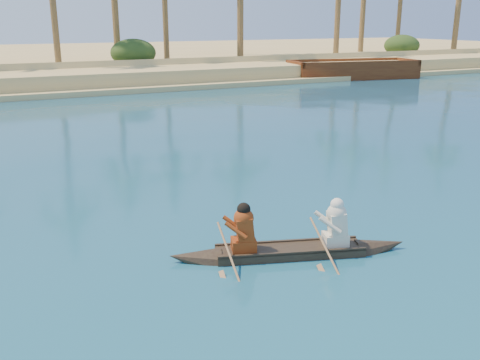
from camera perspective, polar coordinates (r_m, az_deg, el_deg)
ground at (r=13.64m, az=-16.02°, el=-4.08°), size 160.00×160.00×0.00m
canoe at (r=11.14m, az=5.35°, el=-6.75°), size 4.95×2.21×1.38m
barge_right at (r=46.41m, az=11.94°, el=11.33°), size 11.11×5.37×1.77m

